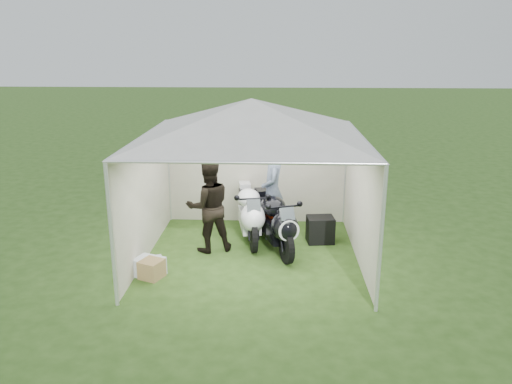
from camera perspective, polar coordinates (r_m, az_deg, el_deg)
ground at (r=9.69m, az=-0.47°, el=-7.27°), size 80.00×80.00×0.00m
canopy_tent at (r=9.01m, az=-0.50°, el=7.99°), size 5.66×5.66×3.00m
motorcycle_white at (r=10.26m, az=-0.72°, el=-2.33°), size 0.71×2.17×1.07m
motorcycle_black at (r=9.75m, az=2.27°, el=-3.33°), size 0.98×2.13×1.08m
paddock_stand at (r=10.80m, az=0.62°, el=-3.78°), size 0.51×0.41×0.34m
person_dark_jacket at (r=9.67m, az=-5.42°, el=-1.65°), size 1.06×0.94×1.81m
person_blue_jacket at (r=10.31m, az=1.94°, el=0.09°), size 0.50×0.74×2.00m
equipment_box at (r=10.33m, az=7.35°, el=-4.28°), size 0.58×0.49×0.54m
crate_0 at (r=9.03m, az=-12.07°, el=-8.39°), size 0.59×0.53×0.32m
crate_1 at (r=8.95m, az=-11.84°, el=-8.61°), size 0.47×0.47×0.32m
crate_2 at (r=9.32m, az=-11.52°, el=-7.94°), size 0.35×0.33×0.21m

